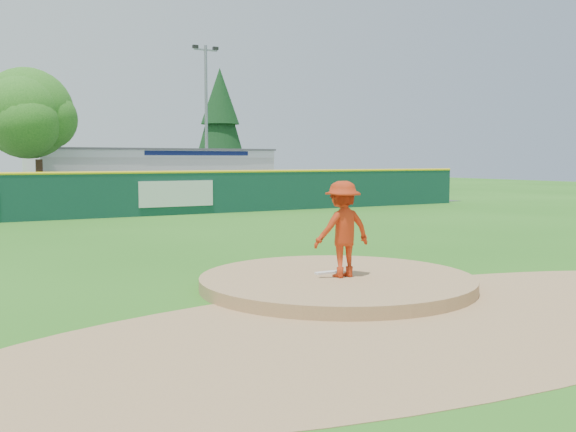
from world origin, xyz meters
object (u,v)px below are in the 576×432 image
deciduous_tree (38,122)px  light_pole_right (206,114)px  pitcher (343,229)px  conifer_tree (220,122)px  pool_building_grp (149,173)px

deciduous_tree → light_pole_right: light_pole_right is taller
pitcher → light_pole_right: size_ratio=0.19×
pitcher → deciduous_tree: size_ratio=0.26×
light_pole_right → conifer_tree: bearing=60.3°
deciduous_tree → conifer_tree: 18.63m
pool_building_grp → conifer_tree: 8.95m
pitcher → light_pole_right: bearing=-106.3°
light_pole_right → deciduous_tree: bearing=-160.0°
light_pole_right → pool_building_grp: bearing=135.1°
conifer_tree → light_pole_right: bearing=-119.7°
pitcher → deciduous_tree: bearing=-84.6°
pool_building_grp → light_pole_right: bearing=-44.9°
pitcher → deciduous_tree: deciduous_tree is taller
pitcher → pool_building_grp: 32.69m
pitcher → conifer_tree: size_ratio=0.20×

